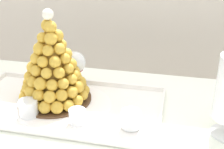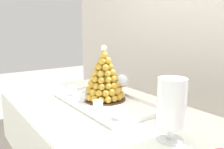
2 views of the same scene
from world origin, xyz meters
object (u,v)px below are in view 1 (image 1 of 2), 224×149
croquembouche (52,67)px  wine_glass (75,64)px  dessert_cup_mid_left (29,109)px  dessert_cup_centre (77,117)px  serving_tray (65,106)px  dessert_cup_mid_right (131,120)px

croquembouche → wine_glass: 0.11m
croquembouche → wine_glass: bearing=64.1°
dessert_cup_mid_left → dessert_cup_centre: bearing=-1.4°
dessert_cup_centre → wine_glass: (-0.08, 0.22, 0.09)m
dessert_cup_mid_left → wine_glass: size_ratio=0.38×
serving_tray → dessert_cup_mid_left: (-0.09, -0.09, 0.03)m
serving_tray → wine_glass: (0.00, 0.13, 0.11)m
dessert_cup_mid_right → wine_glass: wine_glass is taller
wine_glass → dessert_cup_centre: bearing=-70.0°
dessert_cup_centre → dessert_cup_mid_right: dessert_cup_mid_right is taller
serving_tray → wine_glass: size_ratio=4.25×
serving_tray → dessert_cup_centre: (0.08, -0.10, 0.02)m
croquembouche → dessert_cup_centre: 0.21m
dessert_cup_mid_right → wine_glass: bearing=140.4°
dessert_cup_mid_left → dessert_cup_mid_right: 0.34m
croquembouche → wine_glass: croquembouche is taller
dessert_cup_mid_left → dessert_cup_mid_right: same height
croquembouche → dessert_cup_mid_left: croquembouche is taller
serving_tray → dessert_cup_mid_left: 0.13m
dessert_cup_mid_left → dessert_cup_mid_right: (0.34, 0.01, -0.00)m
dessert_cup_mid_left → dessert_cup_centre: (0.17, -0.00, -0.00)m
serving_tray → dessert_cup_centre: size_ratio=12.60×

